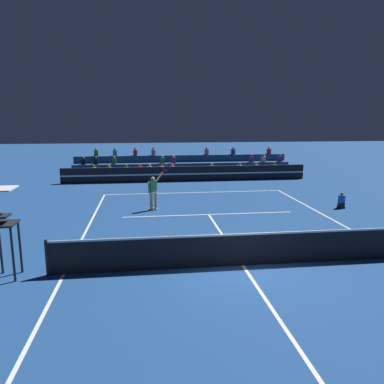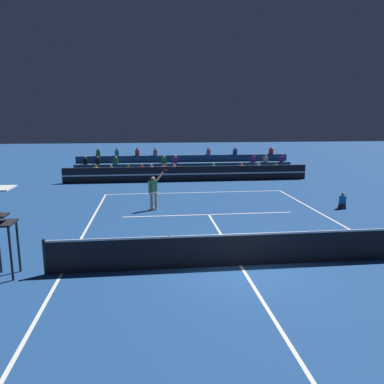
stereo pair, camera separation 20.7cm
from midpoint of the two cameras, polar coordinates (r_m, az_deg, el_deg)
ground_plane at (r=12.19m, az=7.26°, el=-11.04°), size 120.00×120.00×0.00m
court_lines at (r=12.19m, az=7.26°, el=-11.03°), size 11.10×23.90×0.01m
tennis_net at (r=12.00m, az=7.32°, el=-8.64°), size 12.00×0.10×1.10m
sponsor_banner_wall at (r=27.66m, az=-1.10°, el=2.80°), size 18.00×0.26×1.10m
bleacher_stand at (r=30.14m, az=-1.63°, el=3.70°), size 17.07×2.85×2.28m
umpire_chair at (r=12.04m, az=-27.42°, el=-3.92°), size 0.76×0.84×2.67m
ball_kid_courtside at (r=20.81m, az=21.54°, el=-1.41°), size 0.30×0.36×0.84m
tennis_player at (r=18.95m, az=-6.20°, el=0.14°), size 1.11×0.81×2.30m
tennis_ball at (r=15.03m, az=-3.71°, el=-6.49°), size 0.07×0.07×0.07m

